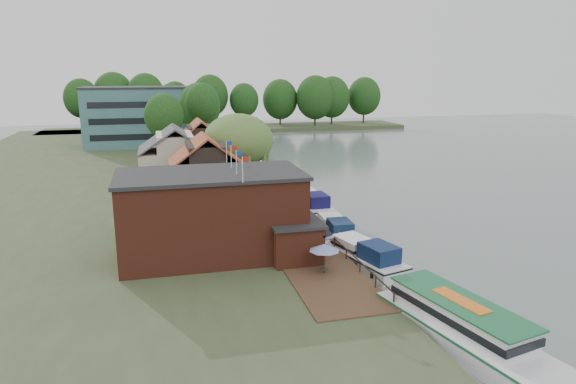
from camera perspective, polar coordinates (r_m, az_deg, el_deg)
ground at (r=50.26m, az=10.12°, el=-6.00°), size 260.00×260.00×0.00m
land_bank at (r=80.28m, az=-21.13°, el=0.95°), size 50.00×140.00×1.00m
quay_deck at (r=56.54m, az=-1.46°, el=-2.49°), size 6.00×50.00×0.10m
quay_rail at (r=57.52m, az=1.05°, el=-1.75°), size 0.20×49.00×1.00m
pub at (r=44.09m, az=-5.91°, el=-2.28°), size 20.00×11.00×7.30m
hotel_block at (r=113.45m, az=-15.41°, el=8.15°), size 25.40×12.40×12.30m
cottage_a at (r=58.36m, az=-9.09°, el=2.08°), size 8.60×7.60×8.50m
cottage_b at (r=68.01m, az=-12.42°, el=3.53°), size 9.60×8.60×8.50m
cottage_c at (r=77.11m, az=-9.70°, el=4.78°), size 7.60×7.60×8.50m
willow at (r=63.61m, az=-5.51°, el=4.00°), size 8.60×8.60×10.43m
umbrella_0 at (r=40.16m, az=4.04°, el=-7.37°), size 2.40×2.40×2.38m
umbrella_1 at (r=43.64m, az=3.77°, el=-5.65°), size 2.18×2.18×2.38m
umbrella_2 at (r=46.82m, az=1.49°, el=-4.30°), size 2.36×2.36×2.38m
umbrella_3 at (r=48.88m, az=1.71°, el=-3.53°), size 1.98×1.98×2.38m
umbrella_4 at (r=50.84m, az=0.30°, el=-2.86°), size 1.94×1.94×2.38m
umbrella_5 at (r=55.07m, az=0.03°, el=-1.58°), size 2.38×2.38×2.38m
umbrella_6 at (r=56.59m, az=-0.59°, el=-1.18°), size 2.23×2.23×2.38m
cruiser_0 at (r=44.89m, az=8.47°, el=-6.63°), size 5.82×10.77×2.50m
cruiser_1 at (r=52.07m, az=5.25°, el=-3.85°), size 3.60×9.57×2.26m
cruiser_2 at (r=61.54m, az=2.56°, el=-0.97°), size 3.70×10.56×2.56m
cruiser_3 at (r=70.69m, az=-0.37°, el=0.91°), size 3.89×10.45×2.51m
tour_boat at (r=33.71m, az=19.29°, el=-13.89°), size 6.60×13.95×2.93m
swan at (r=38.37m, az=11.34°, el=-11.99°), size 0.44×0.44×0.44m
bank_tree_0 at (r=87.41m, az=-13.54°, el=6.71°), size 6.37×6.37×11.90m
bank_tree_1 at (r=93.64m, az=-9.43°, el=7.80°), size 6.10×6.10×13.45m
bank_tree_2 at (r=102.33m, az=-9.76°, el=8.20°), size 8.06×8.06×13.32m
bank_tree_3 at (r=120.22m, az=-12.85°, el=8.66°), size 6.81×6.81×12.71m
bank_tree_4 at (r=127.51m, az=-13.72°, el=8.36°), size 6.63×6.63×10.50m
bank_tree_5 at (r=139.35m, az=-13.28°, el=8.96°), size 7.57×7.57×11.41m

